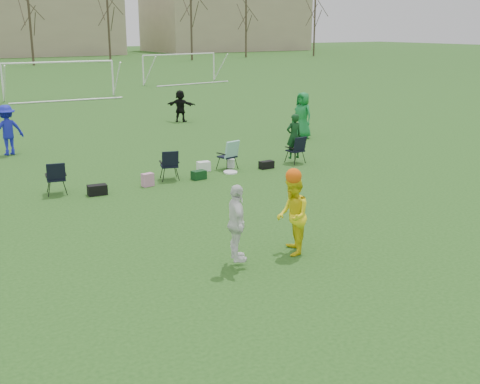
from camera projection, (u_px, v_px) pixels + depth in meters
ground at (304, 261)px, 12.61m from camera, size 260.00×260.00×0.00m
fielder_blue at (7, 130)px, 22.74m from camera, size 1.32×0.87×1.90m
fielder_green_far at (303, 115)px, 26.12m from camera, size 0.81×1.08×2.00m
fielder_black at (180, 106)px, 30.66m from camera, size 1.39×1.40×1.62m
center_contest at (272, 218)px, 12.51m from camera, size 2.24×1.05×2.03m
sideline_setup at (213, 157)px, 19.97m from camera, size 9.11×1.36×1.76m
goal_mid at (59, 69)px, 40.31m from camera, size 7.40×0.63×2.46m
goal_right at (180, 60)px, 51.33m from camera, size 7.35×1.14×2.46m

